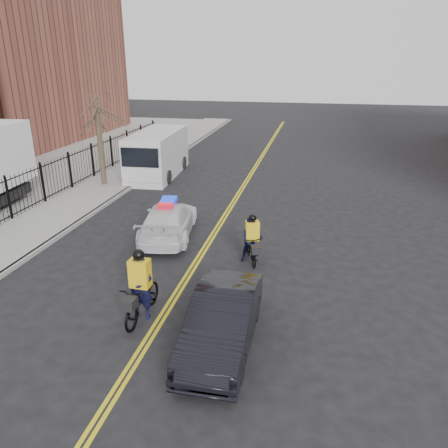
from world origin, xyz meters
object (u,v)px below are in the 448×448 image
dark_sedan (222,321)px  cargo_van (157,155)px  police_cruiser (168,220)px  cyclist_near (141,294)px  cyclist_far (252,243)px

dark_sedan → cargo_van: 17.13m
police_cruiser → cargo_van: bearing=-76.0°
cargo_van → cyclist_near: 15.50m
cyclist_near → police_cruiser: bearing=104.0°
dark_sedan → cyclist_far: (-0.00, 4.90, -0.01)m
cyclist_far → dark_sedan: bearing=-109.2°
dark_sedan → cyclist_near: (-2.44, 0.77, 0.01)m
cyclist_near → cyclist_far: 4.80m
dark_sedan → cargo_van: (-7.39, 15.45, 0.58)m
cargo_van → cyclist_near: bearing=-74.7°
cyclist_far → police_cruiser: bearing=136.6°
police_cruiser → cargo_van: 9.70m
police_cruiser → cyclist_far: size_ratio=2.69×
cargo_van → dark_sedan: bearing=-67.7°
police_cruiser → cyclist_near: (1.19, -5.76, 0.03)m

